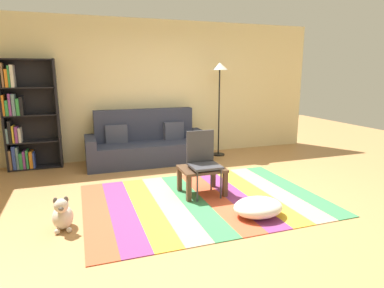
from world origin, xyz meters
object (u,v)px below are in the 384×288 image
at_px(couch, 147,145).
at_px(dog, 63,215).
at_px(coffee_table, 202,173).
at_px(standing_lamp, 220,79).
at_px(tv_remote, 207,166).
at_px(folding_chair, 203,158).
at_px(pouf, 258,207).
at_px(bookshelf, 24,119).

bearing_deg(couch, dog, -120.99).
bearing_deg(coffee_table, standing_lamp, 60.30).
distance_m(tv_remote, folding_chair, 0.15).
bearing_deg(couch, pouf, -75.53).
xyz_separation_m(coffee_table, standing_lamp, (1.14, 2.00, 1.26)).
relative_size(bookshelf, standing_lamp, 1.02).
bearing_deg(coffee_table, dog, -165.09).
xyz_separation_m(coffee_table, dog, (-1.82, -0.48, -0.15)).
distance_m(couch, pouf, 2.95).
distance_m(coffee_table, folding_chair, 0.22).
height_order(standing_lamp, folding_chair, standing_lamp).
distance_m(coffee_table, standing_lamp, 2.62).
bearing_deg(coffee_table, pouf, -68.33).
distance_m(coffee_table, dog, 1.89).
bearing_deg(standing_lamp, folding_chair, -119.46).
bearing_deg(standing_lamp, couch, -177.42).
xyz_separation_m(bookshelf, coffee_table, (2.47, -2.22, -0.58)).
height_order(couch, bookshelf, bookshelf).
bearing_deg(coffee_table, couch, 100.85).
xyz_separation_m(couch, pouf, (0.74, -2.85, -0.22)).
relative_size(coffee_table, folding_chair, 0.68).
bearing_deg(standing_lamp, coffee_table, -119.70).
height_order(bookshelf, coffee_table, bookshelf).
bearing_deg(folding_chair, tv_remote, 17.10).
bearing_deg(bookshelf, dog, -76.50).
relative_size(couch, bookshelf, 1.17).
bearing_deg(tv_remote, bookshelf, 124.67).
height_order(pouf, tv_remote, tv_remote).
bearing_deg(pouf, standing_lamp, 75.16).
relative_size(coffee_table, pouf, 1.00).
xyz_separation_m(dog, tv_remote, (1.89, 0.48, 0.24)).
bearing_deg(standing_lamp, dog, -140.01).
xyz_separation_m(standing_lamp, tv_remote, (-1.07, -2.00, -1.17)).
distance_m(couch, standing_lamp, 1.95).
distance_m(pouf, tv_remote, 1.00).
xyz_separation_m(pouf, folding_chair, (-0.36, 0.91, 0.42)).
bearing_deg(tv_remote, dog, -179.90).
height_order(couch, coffee_table, couch).
bearing_deg(bookshelf, tv_remote, -41.16).
xyz_separation_m(pouf, dog, (-2.19, 0.44, 0.04)).
relative_size(tv_remote, folding_chair, 0.17).
bearing_deg(folding_chair, coffee_table, 149.79).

